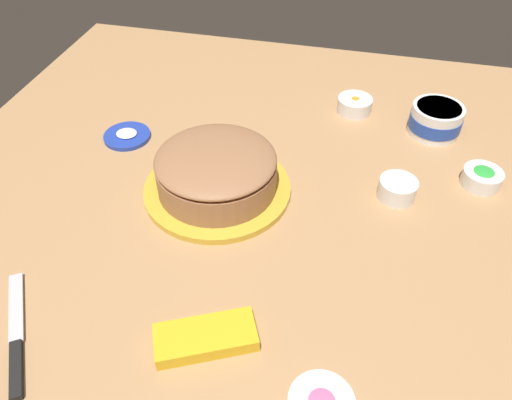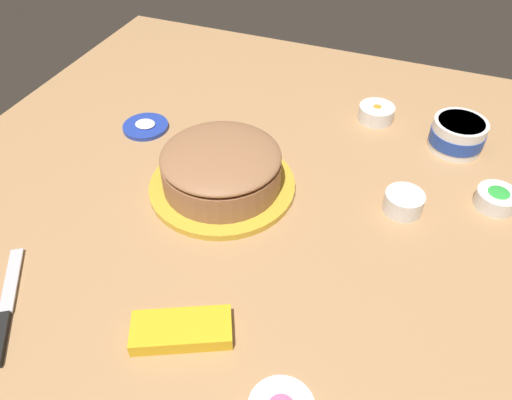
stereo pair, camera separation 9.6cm
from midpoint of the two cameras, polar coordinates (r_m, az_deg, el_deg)
name	(u,v)px [view 2 (the right image)]	position (r m, az deg, el deg)	size (l,w,h in m)	color
ground_plane	(276,228)	(0.96, 5.12, -3.29)	(1.54, 1.54, 0.00)	tan
frosted_cake	(221,171)	(1.01, -1.24, 3.26)	(0.30, 0.30, 0.10)	gold
frosting_tub	(458,134)	(1.24, 24.12, 6.77)	(0.12, 0.12, 0.07)	white
frosting_tub_lid	(146,126)	(1.23, -10.27, 8.17)	(0.11, 0.11, 0.02)	#233DAD
spreading_knife	(5,313)	(0.90, -23.93, -11.88)	(0.15, 0.21, 0.01)	silver
sprinkle_bowl_orange	(376,112)	(1.28, 15.69, 9.52)	(0.09, 0.09, 0.04)	white
sprinkle_bowl_green	(497,198)	(1.12, 27.99, 0.10)	(0.08, 0.08, 0.04)	white
sprinkle_bowl_yellow	(404,202)	(1.04, 19.06, -0.29)	(0.08, 0.08, 0.04)	white
candy_box_lower	(182,330)	(0.81, -5.00, -14.73)	(0.16, 0.07, 0.03)	yellow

